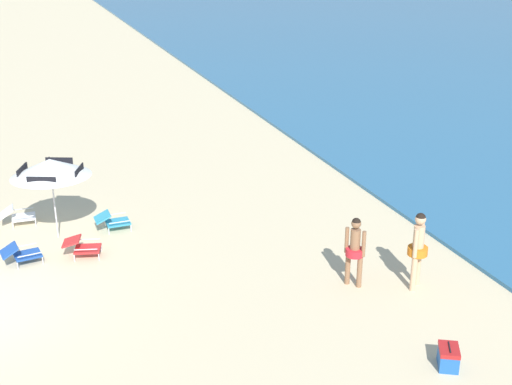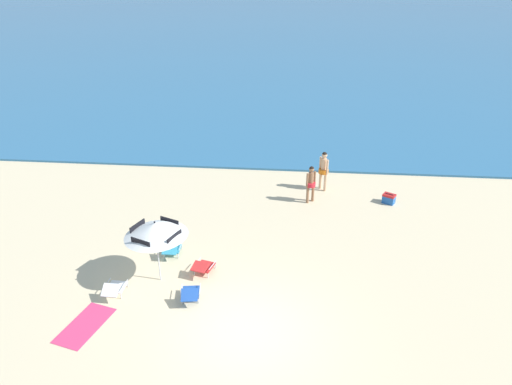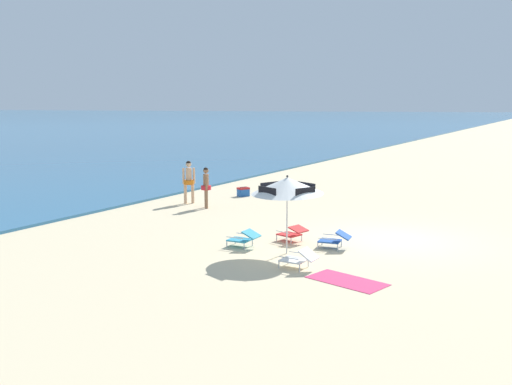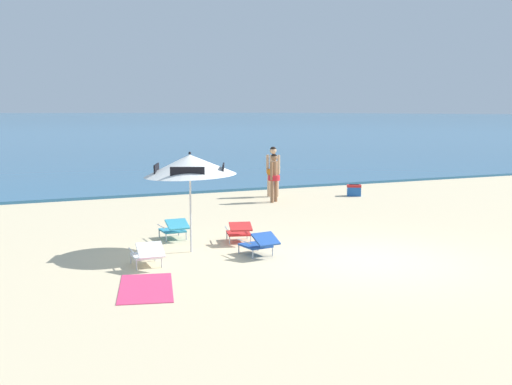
# 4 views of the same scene
# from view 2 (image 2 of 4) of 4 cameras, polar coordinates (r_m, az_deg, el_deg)

# --- Properties ---
(ground_plane) EXTENTS (800.00, 800.00, 0.00)m
(ground_plane) POSITION_cam_2_polar(r_m,az_deg,el_deg) (14.23, -1.01, -15.78)
(ground_plane) COLOR beige
(beach_umbrella_striped_main) EXTENTS (2.22, 2.20, 2.16)m
(beach_umbrella_striped_main) POSITION_cam_2_polar(r_m,az_deg,el_deg) (15.33, -11.59, -4.21)
(beach_umbrella_striped_main) COLOR silver
(beach_umbrella_striped_main) RESTS_ON ground
(lounge_chair_under_umbrella) EXTENTS (0.59, 0.89, 0.51)m
(lounge_chair_under_umbrella) POSITION_cam_2_polar(r_m,az_deg,el_deg) (17.28, -9.73, -6.46)
(lounge_chair_under_umbrella) COLOR teal
(lounge_chair_under_umbrella) RESTS_ON ground
(lounge_chair_beside_umbrella) EXTENTS (0.74, 0.97, 0.50)m
(lounge_chair_beside_umbrella) POSITION_cam_2_polar(r_m,az_deg,el_deg) (16.26, -6.15, -8.53)
(lounge_chair_beside_umbrella) COLOR red
(lounge_chair_beside_umbrella) RESTS_ON ground
(lounge_chair_facing_sea) EXTENTS (0.60, 0.92, 0.53)m
(lounge_chair_facing_sea) POSITION_cam_2_polar(r_m,az_deg,el_deg) (15.87, -16.10, -10.60)
(lounge_chair_facing_sea) COLOR white
(lounge_chair_facing_sea) RESTS_ON ground
(lounge_chair_spare_folded) EXTENTS (0.65, 0.95, 0.52)m
(lounge_chair_spare_folded) POSITION_cam_2_polar(r_m,az_deg,el_deg) (15.20, -7.62, -11.49)
(lounge_chair_spare_folded) COLOR #1E4799
(lounge_chair_spare_folded) RESTS_ON ground
(person_standing_near_shore) EXTENTS (0.43, 0.43, 1.77)m
(person_standing_near_shore) POSITION_cam_2_polar(r_m,az_deg,el_deg) (21.45, 7.85, 2.81)
(person_standing_near_shore) COLOR #D8A87F
(person_standing_near_shore) RESTS_ON ground
(person_standing_beside) EXTENTS (0.40, 0.40, 1.62)m
(person_standing_beside) POSITION_cam_2_polar(r_m,az_deg,el_deg) (20.35, 6.38, 1.26)
(person_standing_beside) COLOR #8C6042
(person_standing_beside) RESTS_ON ground
(cooler_box) EXTENTS (0.60, 0.55, 0.43)m
(cooler_box) POSITION_cam_2_polar(r_m,az_deg,el_deg) (21.19, 15.14, -0.69)
(cooler_box) COLOR #1E56A8
(cooler_box) RESTS_ON ground
(beach_towel) EXTENTS (1.34, 1.97, 0.01)m
(beach_towel) POSITION_cam_2_polar(r_m,az_deg,el_deg) (15.19, -19.21, -14.33)
(beach_towel) COLOR #DB3866
(beach_towel) RESTS_ON ground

